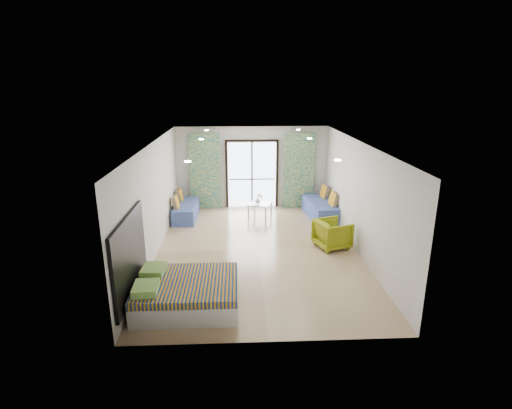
{
  "coord_description": "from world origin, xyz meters",
  "views": [
    {
      "loc": [
        -0.48,
        -9.31,
        4.07
      ],
      "look_at": [
        -0.03,
        0.18,
        1.15
      ],
      "focal_mm": 28.0,
      "sensor_mm": 36.0,
      "label": 1
    }
  ],
  "objects_px": {
    "daybed_right": "(321,208)",
    "armchair": "(332,233)",
    "bed": "(186,293)",
    "coffee_table": "(260,205)",
    "daybed_left": "(186,210)"
  },
  "relations": [
    {
      "from": "armchair",
      "to": "coffee_table",
      "type": "bearing_deg",
      "value": 14.42
    },
    {
      "from": "armchair",
      "to": "daybed_right",
      "type": "bearing_deg",
      "value": -24.38
    },
    {
      "from": "bed",
      "to": "daybed_right",
      "type": "relative_size",
      "value": 0.98
    },
    {
      "from": "bed",
      "to": "armchair",
      "type": "distance_m",
      "value": 4.31
    },
    {
      "from": "bed",
      "to": "coffee_table",
      "type": "bearing_deg",
      "value": 72.05
    },
    {
      "from": "bed",
      "to": "daybed_right",
      "type": "height_order",
      "value": "daybed_right"
    },
    {
      "from": "bed",
      "to": "daybed_right",
      "type": "xyz_separation_m",
      "value": [
        3.59,
        5.04,
        0.01
      ]
    },
    {
      "from": "bed",
      "to": "daybed_right",
      "type": "bearing_deg",
      "value": 54.52
    },
    {
      "from": "daybed_right",
      "to": "coffee_table",
      "type": "height_order",
      "value": "daybed_right"
    },
    {
      "from": "daybed_left",
      "to": "daybed_right",
      "type": "relative_size",
      "value": 0.88
    },
    {
      "from": "coffee_table",
      "to": "armchair",
      "type": "relative_size",
      "value": 1.06
    },
    {
      "from": "bed",
      "to": "coffee_table",
      "type": "height_order",
      "value": "coffee_table"
    },
    {
      "from": "daybed_left",
      "to": "armchair",
      "type": "distance_m",
      "value": 4.74
    },
    {
      "from": "daybed_right",
      "to": "armchair",
      "type": "bearing_deg",
      "value": -100.6
    },
    {
      "from": "daybed_right",
      "to": "coffee_table",
      "type": "distance_m",
      "value": 1.92
    }
  ]
}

